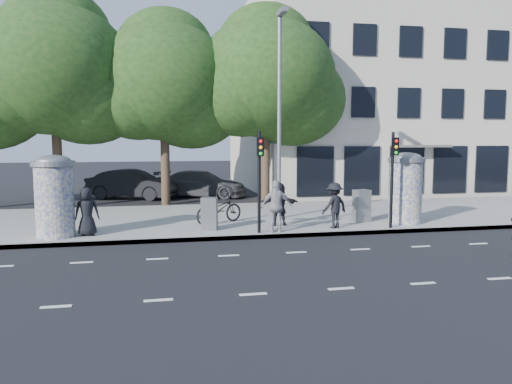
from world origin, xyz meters
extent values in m
plane|color=black|center=(0.00, 0.00, 0.00)|extent=(120.00, 120.00, 0.00)
cube|color=gray|center=(0.00, 7.50, 0.07)|extent=(40.00, 8.00, 0.15)
cube|color=slate|center=(0.00, 3.55, 0.07)|extent=(40.00, 0.10, 0.16)
cube|color=silver|center=(0.00, -2.20, 0.00)|extent=(32.00, 0.12, 0.01)
cube|color=silver|center=(0.00, 1.40, 0.00)|extent=(32.00, 0.12, 0.01)
cylinder|color=beige|center=(-7.20, 4.50, 1.30)|extent=(1.20, 1.20, 2.30)
cylinder|color=slate|center=(-7.20, 4.50, 2.53)|extent=(1.36, 1.36, 0.16)
ellipsoid|color=slate|center=(-7.20, 4.50, 2.61)|extent=(1.10, 1.10, 0.38)
cylinder|color=beige|center=(5.20, 4.70, 1.30)|extent=(1.20, 1.20, 2.30)
cylinder|color=slate|center=(5.20, 4.70, 2.53)|extent=(1.36, 1.36, 0.16)
ellipsoid|color=slate|center=(5.20, 4.70, 2.61)|extent=(1.10, 1.10, 0.38)
cylinder|color=black|center=(-0.60, 3.85, 1.85)|extent=(0.11, 0.11, 3.40)
cube|color=black|center=(-0.60, 3.67, 3.05)|extent=(0.22, 0.14, 0.62)
cylinder|color=black|center=(4.20, 3.85, 1.85)|extent=(0.11, 0.11, 3.40)
cube|color=black|center=(4.20, 3.67, 3.05)|extent=(0.22, 0.14, 0.62)
cylinder|color=slate|center=(0.80, 6.70, 4.15)|extent=(0.16, 0.16, 8.00)
cube|color=slate|center=(0.80, 6.30, 8.05)|extent=(0.25, 0.90, 0.18)
cylinder|color=#38281C|center=(-8.50, 12.50, 2.36)|extent=(0.44, 0.44, 4.73)
ellipsoid|color=#183814|center=(-8.50, 12.50, 6.51)|extent=(7.20, 7.20, 6.12)
cylinder|color=#38281C|center=(-3.50, 12.70, 2.21)|extent=(0.44, 0.44, 4.41)
ellipsoid|color=#183814|center=(-3.50, 12.70, 6.08)|extent=(6.80, 6.80, 5.78)
cylinder|color=#38281C|center=(1.50, 12.30, 2.29)|extent=(0.44, 0.44, 4.59)
ellipsoid|color=#183814|center=(1.50, 12.30, 6.32)|extent=(7.00, 7.00, 5.95)
cube|color=#BCB39E|center=(12.00, 20.00, 6.00)|extent=(20.00, 15.00, 12.00)
cube|color=black|center=(12.00, 12.45, 1.60)|extent=(18.00, 0.10, 2.60)
cube|color=#59544C|center=(10.00, 12.10, 2.90)|extent=(3.20, 0.90, 0.12)
cube|color=#194C8C|center=(2.50, 12.45, 3.20)|extent=(1.60, 0.06, 0.30)
imported|color=black|center=(-6.22, 4.49, 0.95)|extent=(0.81, 0.55, 1.60)
imported|color=black|center=(2.21, 4.21, 0.96)|extent=(1.19, 0.93, 1.61)
imported|color=#A0A0A3|center=(0.00, 3.85, 1.04)|extent=(1.08, 0.66, 1.78)
imported|color=black|center=(0.41, 5.09, 0.94)|extent=(1.50, 0.62, 1.58)
imported|color=black|center=(-1.69, 5.98, 0.69)|extent=(1.62, 2.13, 1.07)
cube|color=#5D5F61|center=(-2.19, 4.72, 0.72)|extent=(0.63, 0.52, 1.14)
cube|color=slate|center=(3.68, 5.23, 0.76)|extent=(0.67, 0.55, 1.23)
imported|color=black|center=(-5.25, 15.62, 0.80)|extent=(3.53, 5.16, 1.61)
imported|color=#484A4E|center=(-1.42, 15.77, 0.74)|extent=(3.96, 5.51, 1.48)
camera|label=1|loc=(-4.01, -12.40, 3.35)|focal=35.00mm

